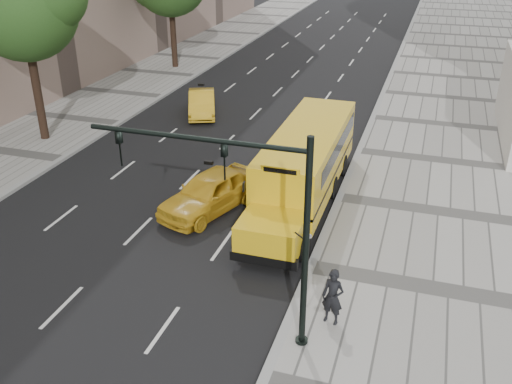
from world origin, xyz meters
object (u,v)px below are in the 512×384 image
(taxi_far, at_px, (202,103))
(school_bus, at_px, (306,160))
(taxi_near, at_px, (210,192))
(traffic_signal, at_px, (254,213))
(tree_b, at_px, (24,5))
(pedestrian, at_px, (333,297))

(taxi_far, bearing_deg, school_bus, -69.04)
(taxi_near, distance_m, traffic_signal, 8.69)
(taxi_far, height_order, traffic_signal, traffic_signal)
(school_bus, xyz_separation_m, taxi_near, (-3.46, -2.34, -0.93))
(tree_b, bearing_deg, traffic_signal, -36.82)
(pedestrian, bearing_deg, tree_b, 160.78)
(taxi_near, distance_m, pedestrian, 8.46)
(pedestrian, xyz_separation_m, traffic_signal, (-2.04, -1.14, 3.04))
(school_bus, distance_m, taxi_near, 4.28)
(tree_b, distance_m, pedestrian, 21.40)
(tree_b, xyz_separation_m, traffic_signal, (15.59, -11.67, -2.99))
(tree_b, bearing_deg, taxi_near, -22.63)
(school_bus, distance_m, pedestrian, 8.58)
(pedestrian, bearing_deg, traffic_signal, -139.18)
(tree_b, xyz_separation_m, taxi_near, (11.44, -4.77, -6.25))
(tree_b, height_order, school_bus, tree_b)
(taxi_near, bearing_deg, school_bus, 53.73)
(school_bus, xyz_separation_m, pedestrian, (2.73, -8.10, -0.71))
(pedestrian, bearing_deg, school_bus, 120.27)
(taxi_far, xyz_separation_m, pedestrian, (11.29, -17.16, 0.33))
(tree_b, distance_m, taxi_near, 13.88)
(taxi_near, xyz_separation_m, taxi_far, (-5.10, 11.40, -0.11))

